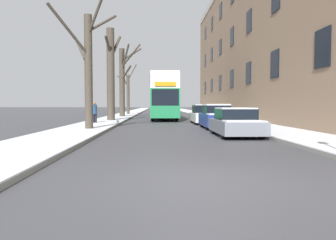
{
  "coord_description": "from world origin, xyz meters",
  "views": [
    {
      "loc": [
        -1.06,
        -6.14,
        1.47
      ],
      "look_at": [
        -0.13,
        20.26,
        0.2
      ],
      "focal_mm": 35.0,
      "sensor_mm": 36.0,
      "label": 1
    }
  ],
  "objects": [
    {
      "name": "ground_plane",
      "position": [
        0.0,
        0.0,
        0.0
      ],
      "size": [
        320.0,
        320.0,
        0.0
      ],
      "primitive_type": "plane",
      "color": "#424247"
    },
    {
      "name": "sidewalk_left",
      "position": [
        -5.17,
        53.0,
        0.08
      ],
      "size": [
        2.97,
        130.0,
        0.16
      ],
      "color": "gray",
      "rests_on": "ground"
    },
    {
      "name": "sidewalk_right",
      "position": [
        5.17,
        53.0,
        0.08
      ],
      "size": [
        2.97,
        130.0,
        0.16
      ],
      "color": "gray",
      "rests_on": "ground"
    },
    {
      "name": "terrace_facade_right",
      "position": [
        11.15,
        27.19,
        8.03
      ],
      "size": [
        9.1,
        48.59,
        16.06
      ],
      "color": "#8C7056",
      "rests_on": "ground"
    },
    {
      "name": "bare_tree_left_0",
      "position": [
        -4.75,
        11.78,
        3.56
      ],
      "size": [
        2.91,
        4.69,
        7.28
      ],
      "color": "#423A30",
      "rests_on": "ground"
    },
    {
      "name": "bare_tree_left_1",
      "position": [
        -4.85,
        21.3,
        4.13
      ],
      "size": [
        1.16,
        2.67,
        7.89
      ],
      "color": "#423A30",
      "rests_on": "ground"
    },
    {
      "name": "bare_tree_left_2",
      "position": [
        -4.72,
        29.98,
        4.25
      ],
      "size": [
        2.41,
        3.03,
        8.0
      ],
      "color": "#423A30",
      "rests_on": "ground"
    },
    {
      "name": "bare_tree_left_3",
      "position": [
        -5.0,
        38.9,
        3.23
      ],
      "size": [
        2.74,
        1.87,
        6.92
      ],
      "color": "#423A30",
      "rests_on": "ground"
    },
    {
      "name": "double_decker_bus",
      "position": [
        -0.35,
        26.08,
        2.39
      ],
      "size": [
        2.48,
        11.67,
        4.22
      ],
      "color": "#1E7A47",
      "rests_on": "ground"
    },
    {
      "name": "parked_car_0",
      "position": [
        2.6,
        8.83,
        0.61
      ],
      "size": [
        1.87,
        4.0,
        1.31
      ],
      "color": "slate",
      "rests_on": "ground"
    },
    {
      "name": "parked_car_1",
      "position": [
        2.6,
        13.72,
        0.69
      ],
      "size": [
        1.69,
        4.01,
        1.49
      ],
      "color": "navy",
      "rests_on": "ground"
    },
    {
      "name": "parked_car_2",
      "position": [
        2.6,
        18.86,
        0.67
      ],
      "size": [
        1.84,
        4.6,
        1.46
      ],
      "color": "silver",
      "rests_on": "ground"
    },
    {
      "name": "oncoming_van",
      "position": [
        -1.04,
        46.55,
        1.29
      ],
      "size": [
        1.97,
        4.86,
        2.4
      ],
      "color": "#9EA3AD",
      "rests_on": "ground"
    },
    {
      "name": "pedestrian_left_sidewalk",
      "position": [
        -5.5,
        17.41,
        0.91
      ],
      "size": [
        0.36,
        0.36,
        1.66
      ],
      "rotation": [
        0.0,
        0.0,
        3.61
      ],
      "color": "black",
      "rests_on": "ground"
    }
  ]
}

